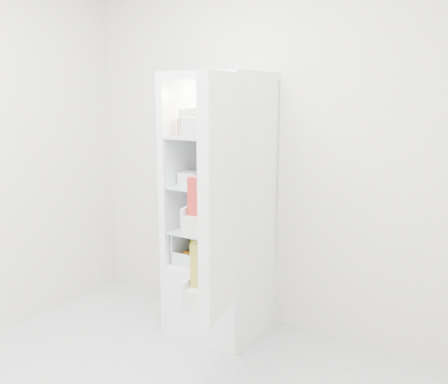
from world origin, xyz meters
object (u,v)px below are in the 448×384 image
Objects in this scene: refrigerator at (223,238)px; mushroom_bowl at (199,221)px; red_cabbage at (234,216)px; fridge_door at (219,200)px.

mushroom_bowl is at bearing -159.35° from refrigerator.
refrigerator is 12.69× the size of mushroom_bowl.
fridge_door is at bearing -66.16° from red_cabbage.
red_cabbage is 0.26m from mushroom_bowl.
fridge_door is at bearing -47.02° from mushroom_bowl.
red_cabbage is at bearing 9.81° from refrigerator.
fridge_door is (0.28, -0.64, 0.26)m from red_cabbage.
refrigerator is 0.19m from red_cabbage.
refrigerator is at bearing 17.74° from fridge_door.
refrigerator is 10.40× the size of red_cabbage.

